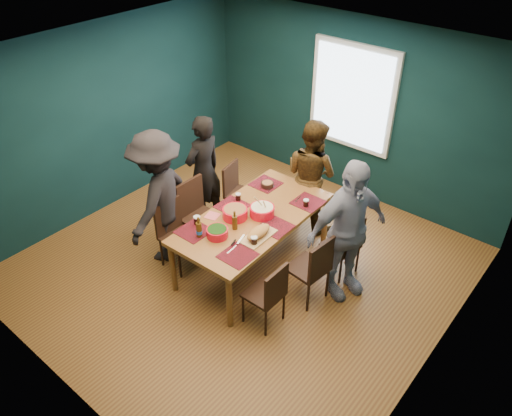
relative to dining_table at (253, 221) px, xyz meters
The scene contains 26 objects.
room 0.69m from the dining_table, 123.03° to the left, with size 5.01×5.01×2.71m.
dining_table is the anchor object (origin of this frame).
chair_left_far 1.13m from the dining_table, 142.32° to the left, with size 0.46×0.46×0.87m.
chair_left_mid 0.88m from the dining_table, behind, with size 0.45×0.45×0.99m.
chair_left_near 1.02m from the dining_table, 144.73° to the right, with size 0.42×0.42×0.91m.
chair_right_far 1.18m from the dining_table, 31.66° to the left, with size 0.44×0.44×0.85m.
chair_right_mid 0.95m from the dining_table, ahead, with size 0.45×0.45×0.92m.
chair_right_near 1.04m from the dining_table, 40.05° to the right, with size 0.38×0.38×0.85m.
person_far_left 1.22m from the dining_table, 164.20° to the left, with size 0.60×0.40×1.65m, color black.
person_back 1.24m from the dining_table, 89.90° to the left, with size 0.79×0.61×1.62m, color black.
person_right 1.17m from the dining_table, 17.35° to the left, with size 1.06×0.44×1.80m, color white.
person_near_left 1.22m from the dining_table, 151.80° to the right, with size 1.16×0.67×1.80m, color black.
bowl_salad 0.26m from the dining_table, 135.29° to the right, with size 0.31×0.31×0.13m.
bowl_dumpling 0.18m from the dining_table, 52.03° to the left, with size 0.31×0.31×0.29m.
bowl_herbs 0.58m from the dining_table, 96.60° to the right, with size 0.25×0.25×0.11m.
cutting_board 0.43m from the dining_table, 41.86° to the right, with size 0.27×0.56×0.13m.
small_bowl 0.70m from the dining_table, 114.16° to the left, with size 0.17×0.17×0.07m.
beer_bottle_a 0.75m from the dining_table, 107.73° to the right, with size 0.07×0.07×0.27m.
beer_bottle_b 0.37m from the dining_table, 91.08° to the right, with size 0.06×0.06×0.25m.
cola_glass_a 0.70m from the dining_table, 126.61° to the right, with size 0.08×0.08×0.11m.
cola_glass_b 0.56m from the dining_table, 48.97° to the right, with size 0.08×0.08×0.11m.
cola_glass_c 0.71m from the dining_table, 57.59° to the left, with size 0.07×0.07×0.10m.
cola_glass_d 0.42m from the dining_table, 158.13° to the left, with size 0.07×0.07×0.10m.
napkin_a 0.38m from the dining_table, 13.68° to the left, with size 0.14×0.14×0.00m, color #E15F68.
napkin_b 0.51m from the dining_table, 141.33° to the right, with size 0.16×0.16×0.00m, color #E15F68.
napkin_c 0.81m from the dining_table, 62.45° to the right, with size 0.16×0.16×0.00m, color #E15F68.
Camera 1 is at (3.28, -3.68, 4.35)m, focal length 35.00 mm.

